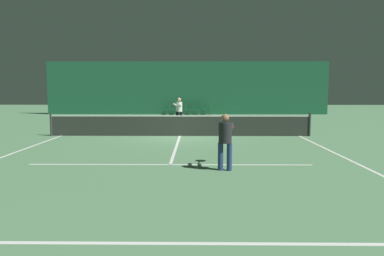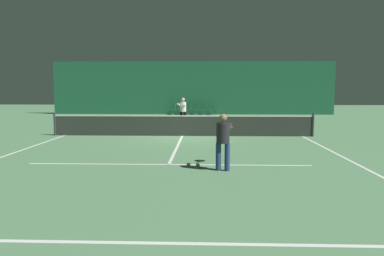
{
  "view_description": "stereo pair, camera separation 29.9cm",
  "coord_description": "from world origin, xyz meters",
  "px_view_note": "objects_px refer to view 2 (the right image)",
  "views": [
    {
      "loc": [
        0.76,
        -17.08,
        2.25
      ],
      "look_at": [
        0.61,
        -4.62,
        0.88
      ],
      "focal_mm": 35.0,
      "sensor_mm": 36.0,
      "label": 1
    },
    {
      "loc": [
        1.06,
        -17.07,
        2.25
      ],
      "look_at": [
        0.61,
        -4.62,
        0.88
      ],
      "focal_mm": 35.0,
      "sensor_mm": 36.0,
      "label": 2
    }
  ],
  "objects_px": {
    "tennis_net": "(182,125)",
    "player_far": "(183,109)",
    "player_near": "(223,138)",
    "courtside_chair_3": "(197,109)",
    "courtside_chair_5": "(213,109)",
    "courtside_chair_1": "(181,109)",
    "courtside_chair_2": "(189,109)",
    "courtside_chair_0": "(174,109)",
    "courtside_chair_4": "(205,109)"
  },
  "relations": [
    {
      "from": "courtside_chair_2",
      "to": "player_far",
      "type": "bearing_deg",
      "value": -0.33
    },
    {
      "from": "player_near",
      "to": "courtside_chair_4",
      "type": "distance_m",
      "value": 20.22
    },
    {
      "from": "courtside_chair_3",
      "to": "courtside_chair_5",
      "type": "relative_size",
      "value": 1.0
    },
    {
      "from": "tennis_net",
      "to": "courtside_chair_3",
      "type": "relative_size",
      "value": 14.29
    },
    {
      "from": "player_near",
      "to": "courtside_chair_5",
      "type": "bearing_deg",
      "value": 10.17
    },
    {
      "from": "player_far",
      "to": "courtside_chair_1",
      "type": "distance_m",
      "value": 8.14
    },
    {
      "from": "player_far",
      "to": "courtside_chair_3",
      "type": "height_order",
      "value": "player_far"
    },
    {
      "from": "tennis_net",
      "to": "courtside_chair_2",
      "type": "relative_size",
      "value": 14.29
    },
    {
      "from": "tennis_net",
      "to": "courtside_chair_0",
      "type": "relative_size",
      "value": 14.29
    },
    {
      "from": "tennis_net",
      "to": "courtside_chair_5",
      "type": "distance_m",
      "value": 13.24
    },
    {
      "from": "player_far",
      "to": "courtside_chair_5",
      "type": "distance_m",
      "value": 8.35
    },
    {
      "from": "courtside_chair_2",
      "to": "courtside_chair_5",
      "type": "distance_m",
      "value": 1.92
    },
    {
      "from": "player_far",
      "to": "courtside_chair_5",
      "type": "bearing_deg",
      "value": -177.34
    },
    {
      "from": "player_far",
      "to": "courtside_chair_4",
      "type": "xyz_separation_m",
      "value": [
        1.33,
        8.1,
        -0.46
      ]
    },
    {
      "from": "player_near",
      "to": "courtside_chair_0",
      "type": "distance_m",
      "value": 20.44
    },
    {
      "from": "courtside_chair_2",
      "to": "courtside_chair_5",
      "type": "relative_size",
      "value": 1.0
    },
    {
      "from": "courtside_chair_3",
      "to": "courtside_chair_5",
      "type": "xyz_separation_m",
      "value": [
        1.28,
        0.0,
        0.0
      ]
    },
    {
      "from": "courtside_chair_2",
      "to": "courtside_chair_4",
      "type": "bearing_deg",
      "value": 90.0
    },
    {
      "from": "courtside_chair_4",
      "to": "player_far",
      "type": "bearing_deg",
      "value": -9.32
    },
    {
      "from": "tennis_net",
      "to": "courtside_chair_0",
      "type": "distance_m",
      "value": 13.22
    },
    {
      "from": "player_far",
      "to": "courtside_chair_0",
      "type": "xyz_separation_m",
      "value": [
        -1.24,
        8.1,
        -0.46
      ]
    },
    {
      "from": "courtside_chair_1",
      "to": "courtside_chair_3",
      "type": "distance_m",
      "value": 1.28
    },
    {
      "from": "courtside_chair_1",
      "to": "courtside_chair_5",
      "type": "distance_m",
      "value": 2.57
    },
    {
      "from": "courtside_chair_2",
      "to": "player_near",
      "type": "bearing_deg",
      "value": 5.01
    },
    {
      "from": "courtside_chair_1",
      "to": "courtside_chair_3",
      "type": "bearing_deg",
      "value": 90.0
    },
    {
      "from": "courtside_chair_2",
      "to": "courtside_chair_1",
      "type": "bearing_deg",
      "value": -90.0
    },
    {
      "from": "tennis_net",
      "to": "player_near",
      "type": "xyz_separation_m",
      "value": [
        1.54,
        -7.08,
        0.38
      ]
    },
    {
      "from": "player_near",
      "to": "player_far",
      "type": "relative_size",
      "value": 0.95
    },
    {
      "from": "courtside_chair_1",
      "to": "courtside_chair_2",
      "type": "bearing_deg",
      "value": 90.0
    },
    {
      "from": "courtside_chair_0",
      "to": "courtside_chair_3",
      "type": "relative_size",
      "value": 1.0
    },
    {
      "from": "player_near",
      "to": "tennis_net",
      "type": "bearing_deg",
      "value": 22.89
    },
    {
      "from": "player_far",
      "to": "courtside_chair_0",
      "type": "bearing_deg",
      "value": -154.98
    },
    {
      "from": "courtside_chair_2",
      "to": "courtside_chair_4",
      "type": "height_order",
      "value": "same"
    },
    {
      "from": "courtside_chair_3",
      "to": "courtside_chair_0",
      "type": "bearing_deg",
      "value": -90.0
    },
    {
      "from": "player_far",
      "to": "courtside_chair_1",
      "type": "relative_size",
      "value": 1.92
    },
    {
      "from": "courtside_chair_0",
      "to": "courtside_chair_1",
      "type": "relative_size",
      "value": 1.0
    },
    {
      "from": "courtside_chair_1",
      "to": "courtside_chair_4",
      "type": "xyz_separation_m",
      "value": [
        1.92,
        0.0,
        0.0
      ]
    },
    {
      "from": "tennis_net",
      "to": "courtside_chair_4",
      "type": "distance_m",
      "value": 13.18
    },
    {
      "from": "tennis_net",
      "to": "player_far",
      "type": "bearing_deg",
      "value": 93.16
    },
    {
      "from": "player_far",
      "to": "courtside_chair_0",
      "type": "distance_m",
      "value": 8.21
    },
    {
      "from": "tennis_net",
      "to": "player_far",
      "type": "height_order",
      "value": "player_far"
    },
    {
      "from": "tennis_net",
      "to": "player_near",
      "type": "bearing_deg",
      "value": -77.72
    },
    {
      "from": "player_far",
      "to": "courtside_chair_3",
      "type": "relative_size",
      "value": 1.92
    },
    {
      "from": "tennis_net",
      "to": "courtside_chair_4",
      "type": "height_order",
      "value": "tennis_net"
    },
    {
      "from": "player_near",
      "to": "courtside_chair_5",
      "type": "height_order",
      "value": "player_near"
    },
    {
      "from": "player_near",
      "to": "courtside_chair_2",
      "type": "bearing_deg",
      "value": 15.62
    },
    {
      "from": "courtside_chair_3",
      "to": "courtside_chair_5",
      "type": "bearing_deg",
      "value": 90.0
    },
    {
      "from": "courtside_chair_1",
      "to": "courtside_chair_2",
      "type": "xyz_separation_m",
      "value": [
        0.64,
        0.0,
        0.0
      ]
    },
    {
      "from": "courtside_chair_4",
      "to": "courtside_chair_1",
      "type": "bearing_deg",
      "value": -90.0
    },
    {
      "from": "courtside_chair_1",
      "to": "courtside_chair_4",
      "type": "height_order",
      "value": "same"
    }
  ]
}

